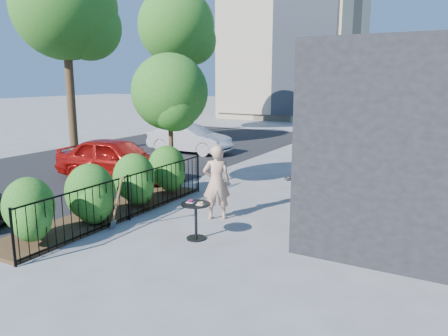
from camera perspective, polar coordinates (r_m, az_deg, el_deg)
The scene contains 13 objects.
ground at distance 9.75m, azimuth -5.54°, elevation -8.15°, with size 120.00×120.00×0.00m, color gray.
fence at distance 10.48m, azimuth -12.36°, elevation -3.73°, with size 0.05×6.05×1.10m.
planting_bed at distance 11.08m, azimuth -14.96°, elevation -5.81°, with size 1.30×6.00×0.08m, color #382616.
shrubs at distance 10.91m, azimuth -14.40°, elevation -2.46°, with size 1.10×5.60×1.24m.
patio_tree at distance 12.72m, azimuth -6.96°, elevation 9.22°, with size 2.20×2.20×3.94m.
street at distance 16.49m, azimuth -19.67°, elevation -0.49°, with size 9.00×30.00×0.01m, color black.
street_tree_near at distance 20.48m, azimuth -20.03°, elevation 18.41°, with size 4.40×4.40×8.28m.
street_tree_far at distance 26.43m, azimuth -6.19°, elevation 17.36°, with size 4.40×4.40×8.28m.
cafe_table at distance 9.08m, azimuth -3.69°, elevation -6.07°, with size 0.61×0.61×0.82m.
woman at distance 10.26m, azimuth -0.98°, elevation -1.91°, with size 0.65×0.42×1.77m, color tan.
shovel at distance 9.84m, azimuth -13.89°, elevation -4.87°, with size 0.43×0.16×1.26m.
car_red at distance 14.62m, azimuth -13.85°, elevation 1.13°, with size 1.65×4.11×1.40m, color #A9110E.
car_silver at distance 19.51m, azimuth -4.56°, elevation 3.83°, with size 1.33×3.82×1.26m, color #BCBCC1.
Camera 1 is at (5.29, -7.48, 3.31)m, focal length 35.00 mm.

